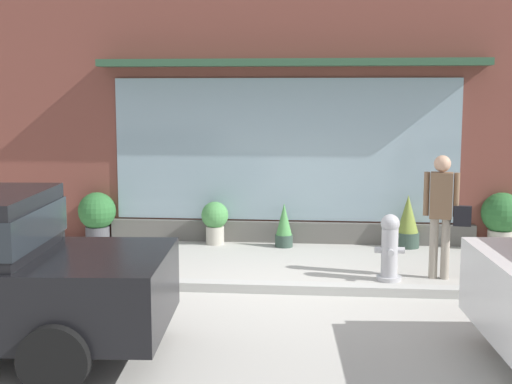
# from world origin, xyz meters

# --- Properties ---
(ground_plane) EXTENTS (60.00, 60.00, 0.00)m
(ground_plane) POSITION_xyz_m (0.00, 0.00, 0.00)
(ground_plane) COLOR #B2AFA8
(curb_strip) EXTENTS (14.00, 0.24, 0.12)m
(curb_strip) POSITION_xyz_m (0.00, -0.20, 0.06)
(curb_strip) COLOR #B2B2AD
(curb_strip) RESTS_ON ground_plane
(storefront) EXTENTS (14.00, 0.81, 5.15)m
(storefront) POSITION_xyz_m (-0.00, 3.19, 2.53)
(storefront) COLOR brown
(storefront) RESTS_ON ground_plane
(fire_hydrant) EXTENTS (0.41, 0.38, 0.93)m
(fire_hydrant) POSITION_xyz_m (1.50, 0.54, 0.47)
(fire_hydrant) COLOR #B2B2B7
(fire_hydrant) RESTS_ON ground_plane
(pedestrian_with_handbag) EXTENTS (0.65, 0.27, 1.73)m
(pedestrian_with_handbag) POSITION_xyz_m (2.23, 0.71, 1.01)
(pedestrian_with_handbag) COLOR #9E9384
(pedestrian_with_handbag) RESTS_ON ground_plane
(potted_plant_window_center) EXTENTS (0.30, 0.30, 0.74)m
(potted_plant_window_center) POSITION_xyz_m (-0.08, 2.59, 0.36)
(potted_plant_window_center) COLOR #33473D
(potted_plant_window_center) RESTS_ON ground_plane
(potted_plant_corner_tall) EXTENTS (0.69, 0.69, 0.93)m
(potted_plant_corner_tall) POSITION_xyz_m (3.56, 2.89, 0.52)
(potted_plant_corner_tall) COLOR #B7B2A3
(potted_plant_corner_tall) RESTS_ON ground_plane
(potted_plant_window_right) EXTENTS (0.66, 0.66, 0.85)m
(potted_plant_window_right) POSITION_xyz_m (-3.39, 2.84, 0.47)
(potted_plant_window_right) COLOR #4C4C51
(potted_plant_window_right) RESTS_ON ground_plane
(potted_plant_low_front) EXTENTS (0.46, 0.46, 0.74)m
(potted_plant_low_front) POSITION_xyz_m (-1.27, 2.69, 0.42)
(potted_plant_low_front) COLOR #B7B2A3
(potted_plant_low_front) RESTS_ON ground_plane
(potted_plant_window_left) EXTENTS (0.40, 0.40, 0.89)m
(potted_plant_window_left) POSITION_xyz_m (1.99, 2.74, 0.43)
(potted_plant_window_left) COLOR #33473D
(potted_plant_window_left) RESTS_ON ground_plane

